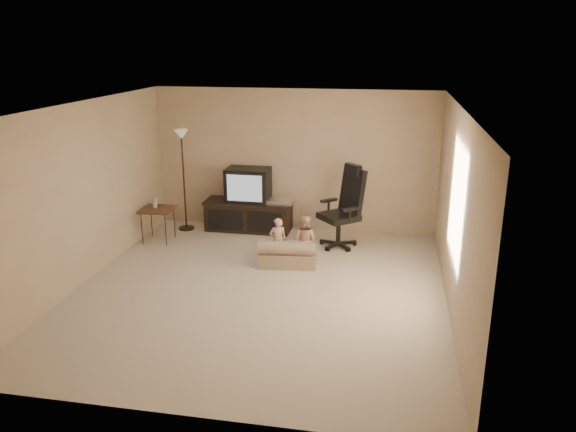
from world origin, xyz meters
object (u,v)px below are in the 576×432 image
floor_lamp (183,158)px  toddler_right (304,240)px  child_sofa (287,255)px  toddler_left (278,240)px  tv_stand (249,205)px  office_chair (343,218)px  side_table (157,210)px

floor_lamp → toddler_right: floor_lamp is taller
child_sofa → toddler_left: size_ratio=1.27×
tv_stand → office_chair: size_ratio=1.16×
tv_stand → office_chair: bearing=-16.8°
tv_stand → toddler_right: (1.23, -1.42, -0.08)m
office_chair → floor_lamp: (-2.87, 0.36, 0.83)m
tv_stand → floor_lamp: (-1.13, -0.18, 0.85)m
tv_stand → floor_lamp: floor_lamp is taller
floor_lamp → toddler_left: bearing=-33.1°
floor_lamp → toddler_right: size_ratio=2.33×
child_sofa → toddler_left: toddler_left is taller
tv_stand → toddler_right: bearing=-48.8°
office_chair → child_sofa: office_chair is taller
office_chair → child_sofa: bearing=-77.2°
tv_stand → office_chair: 1.81m
tv_stand → office_chair: (1.73, -0.53, 0.02)m
tv_stand → floor_lamp: bearing=-170.8°
floor_lamp → child_sofa: size_ratio=1.97×
child_sofa → toddler_left: bearing=143.5°
side_table → toddler_right: toddler_right is taller
toddler_right → child_sofa: bearing=40.0°
office_chair → floor_lamp: floor_lamp is taller
side_table → floor_lamp: size_ratio=0.43×
toddler_left → tv_stand: bearing=-78.5°
toddler_left → floor_lamp: bearing=-51.2°
floor_lamp → toddler_left: size_ratio=2.50×
office_chair → toddler_left: size_ratio=1.90×
child_sofa → toddler_right: (0.24, 0.13, 0.22)m
office_chair → side_table: size_ratio=1.76×
office_chair → child_sofa: (-0.75, -1.02, -0.32)m
tv_stand → office_chair: office_chair is taller
tv_stand → side_table: size_ratio=2.04×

